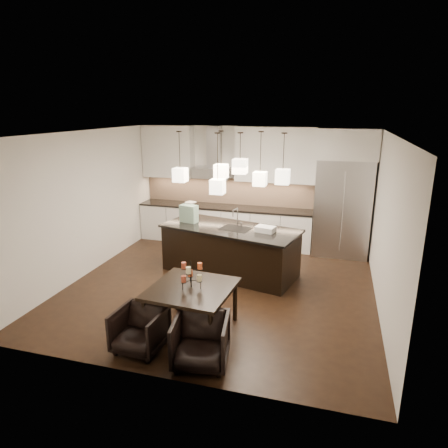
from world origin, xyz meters
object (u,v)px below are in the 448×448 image
(island_body, at_px, (230,251))
(refrigerator, at_px, (342,208))
(armchair_left, at_px, (140,330))
(armchair_right, at_px, (201,341))
(dining_table, at_px, (192,309))

(island_body, bearing_deg, refrigerator, 52.71)
(armchair_left, relative_size, armchair_right, 0.92)
(island_body, height_order, armchair_left, island_body)
(refrigerator, distance_m, armchair_left, 5.38)
(refrigerator, relative_size, armchair_left, 3.26)
(island_body, xyz_separation_m, dining_table, (0.02, -2.25, -0.11))
(armchair_left, height_order, armchair_right, armchair_right)
(armchair_left, bearing_deg, dining_table, 55.82)
(island_body, distance_m, armchair_left, 2.96)
(island_body, height_order, dining_table, island_body)
(dining_table, bearing_deg, armchair_left, -123.33)
(refrigerator, xyz_separation_m, island_body, (-2.10, -1.73, -0.62))
(refrigerator, xyz_separation_m, armchair_left, (-2.59, -4.65, -0.77))
(armchair_left, xyz_separation_m, armchair_right, (0.90, -0.07, 0.03))
(armchair_left, bearing_deg, armchair_right, -0.85)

